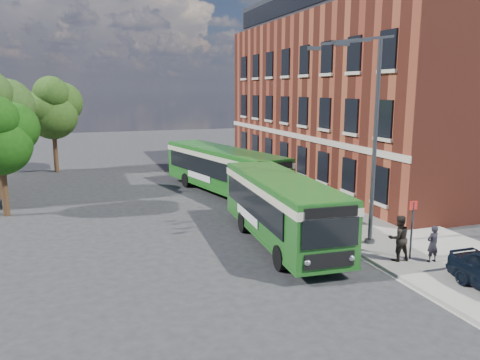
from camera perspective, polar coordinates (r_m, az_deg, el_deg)
name	(u,v)px	position (r m, az deg, el deg)	size (l,w,h in m)	color
ground	(245,245)	(21.24, 0.58, -7.88)	(120.00, 120.00, 0.00)	#252527
pavement	(303,194)	(31.00, 7.73, -1.75)	(6.00, 48.00, 0.15)	gray
kerb_line	(260,199)	(29.78, 2.49, -2.33)	(0.12, 48.00, 0.01)	beige
brick_office	(365,88)	(37.26, 14.96, 10.81)	(12.10, 26.00, 14.20)	maroon
street_lamp	(368,139)	(20.65, 15.33, 4.82)	(2.96, 2.38, 9.00)	#3D3F42
bus_stop_sign	(412,226)	(19.99, 20.23, -5.27)	(0.35, 0.08, 2.52)	#3D3F42
bus_front	(281,204)	(21.02, 5.04, -2.92)	(3.16, 10.02, 3.02)	#1D5C1B
bus_rear	(223,166)	(31.00, -2.09, 1.66)	(5.19, 12.36, 3.02)	#1B6019
pedestrian_a	(433,244)	(20.08, 22.43, -7.21)	(0.54, 0.36, 1.48)	black
pedestrian_b	(399,238)	(19.71, 18.78, -6.71)	(0.90, 0.70, 1.86)	black
tree_left	(0,135)	(28.16, -27.20, 4.88)	(3.89, 3.70, 6.58)	#382414
tree_right	(53,108)	(41.75, -21.84, 8.18)	(4.69, 4.46, 7.91)	#382414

